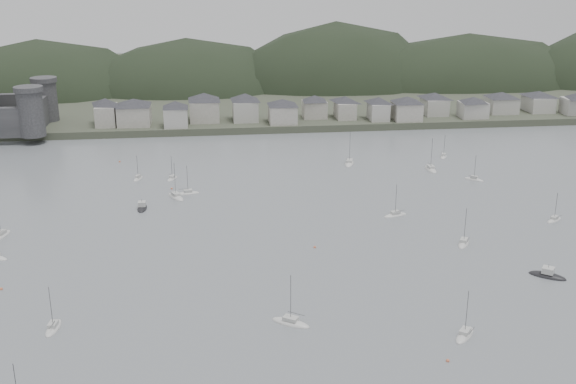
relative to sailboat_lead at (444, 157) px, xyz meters
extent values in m
plane|color=slate|center=(-64.99, -126.55, -0.18)|extent=(900.00, 900.00, 0.00)
cube|color=#383D2D|center=(-64.99, 168.45, 1.32)|extent=(900.00, 250.00, 3.00)
ellipsoid|color=black|center=(-175.86, 145.39, -10.33)|extent=(138.98, 92.48, 81.13)
ellipsoid|color=black|center=(-97.29, 146.32, -10.15)|extent=(132.08, 90.41, 79.74)
ellipsoid|color=black|center=(-14.34, 146.38, -12.86)|extent=(133.88, 88.37, 101.41)
ellipsoid|color=black|center=(60.96, 141.36, -10.50)|extent=(165.81, 81.78, 82.55)
cylinder|color=#303032|center=(-156.99, 39.45, 11.82)|extent=(10.00, 10.00, 18.00)
cylinder|color=#303032|center=(-156.99, 67.45, 11.32)|extent=(10.00, 10.00, 17.00)
cube|color=#303032|center=(-156.99, 53.45, 8.82)|extent=(3.50, 30.00, 12.00)
cube|color=#9B988E|center=(-129.99, 55.41, 7.11)|extent=(8.34, 12.91, 8.59)
pyramid|color=#26262B|center=(-129.99, 55.41, 12.91)|extent=(15.78, 15.78, 3.01)
cube|color=#9B988E|center=(-118.31, 54.77, 6.99)|extent=(13.68, 13.35, 8.36)
pyramid|color=#26262B|center=(-118.31, 54.77, 12.64)|extent=(20.07, 20.07, 2.93)
cube|color=#B4B1A9|center=(-100.57, 49.47, 6.85)|extent=(9.78, 10.20, 8.08)
pyramid|color=#26262B|center=(-100.57, 49.47, 12.31)|extent=(14.83, 14.83, 2.83)
cube|color=#9B988E|center=(-88.50, 59.10, 7.36)|extent=(12.59, 13.33, 9.09)
pyramid|color=#26262B|center=(-88.50, 59.10, 13.50)|extent=(19.24, 19.24, 3.18)
cube|color=#B4B1A9|center=(-70.74, 57.55, 7.25)|extent=(10.74, 12.17, 8.87)
pyramid|color=#26262B|center=(-70.74, 57.55, 13.24)|extent=(17.01, 17.01, 3.10)
cube|color=#9B988E|center=(-55.07, 50.98, 6.66)|extent=(11.63, 12.09, 7.69)
pyramid|color=#26262B|center=(-55.07, 50.98, 11.85)|extent=(17.61, 17.61, 2.69)
cube|color=#9B988E|center=(-39.74, 59.65, 6.54)|extent=(10.37, 9.35, 7.44)
pyramid|color=#26262B|center=(-39.74, 59.65, 11.56)|extent=(14.65, 14.65, 2.60)
cube|color=#9B988E|center=(-26.36, 57.24, 6.43)|extent=(8.24, 12.20, 7.22)
pyramid|color=#26262B|center=(-26.36, 57.24, 11.30)|extent=(15.17, 15.17, 2.53)
cube|color=#B4B1A9|center=(-12.49, 52.00, 6.55)|extent=(8.06, 10.91, 7.46)
pyramid|color=#26262B|center=(-12.49, 52.00, 11.58)|extent=(14.08, 14.08, 2.61)
cube|color=#9B988E|center=(-0.18, 50.51, 6.65)|extent=(11.73, 11.78, 7.66)
pyramid|color=#26262B|center=(-0.18, 50.51, 11.82)|extent=(17.46, 17.46, 2.68)
cube|color=#B4B1A9|center=(15.65, 60.36, 6.48)|extent=(10.19, 13.02, 7.33)
pyramid|color=#26262B|center=(15.65, 60.36, 11.43)|extent=(17.23, 17.23, 2.57)
cube|color=#B4B1A9|center=(30.56, 51.51, 6.25)|extent=(11.70, 9.81, 6.88)
pyramid|color=#26262B|center=(30.56, 51.51, 10.89)|extent=(15.97, 15.97, 2.41)
cube|color=#B4B1A9|center=(47.41, 60.36, 6.32)|extent=(12.83, 12.48, 7.00)
pyramid|color=#26262B|center=(47.41, 60.36, 11.04)|extent=(18.79, 18.79, 2.45)
cube|color=#B4B1A9|center=(65.74, 60.87, 6.30)|extent=(11.07, 13.50, 6.97)
pyramid|color=#26262B|center=(65.74, 60.87, 11.00)|extent=(18.25, 18.25, 2.44)
ellipsoid|color=silver|center=(0.00, 0.00, -0.13)|extent=(4.77, 6.85, 1.32)
cube|color=#B7B8B3|center=(0.00, 0.00, 0.83)|extent=(2.31, 2.71, 0.70)
cylinder|color=#3F3F42|center=(0.00, 0.00, 4.14)|extent=(0.12, 0.12, 8.24)
cylinder|color=#3F3F42|center=(-0.52, 1.07, 1.38)|extent=(1.38, 2.71, 0.10)
ellipsoid|color=silver|center=(-111.50, -14.20, -0.13)|extent=(3.90, 6.75, 1.29)
cube|color=#B7B8B3|center=(-111.50, -14.20, 0.81)|extent=(2.03, 2.57, 0.70)
cylinder|color=#3F3F42|center=(-111.50, -14.20, 4.04)|extent=(0.12, 0.12, 8.04)
cylinder|color=#3F3F42|center=(-111.15, -15.31, 1.36)|extent=(0.97, 2.79, 0.10)
ellipsoid|color=silver|center=(-22.30, -81.53, -0.13)|extent=(6.06, 7.96, 1.55)
cube|color=#B7B8B3|center=(-22.30, -81.53, 0.94)|extent=(2.85, 3.21, 0.70)
cylinder|color=#3F3F42|center=(-22.30, -81.53, 4.87)|extent=(0.12, 0.12, 9.71)
cylinder|color=#3F3F42|center=(-21.60, -82.74, 1.49)|extent=(1.85, 3.07, 0.10)
ellipsoid|color=silver|center=(-10.02, -15.51, -0.13)|extent=(3.19, 9.14, 1.81)
cube|color=#B7B8B3|center=(-10.02, -15.51, 1.07)|extent=(2.09, 3.23, 0.70)
cylinder|color=#3F3F42|center=(-10.02, -15.51, 5.67)|extent=(0.12, 0.12, 11.31)
cylinder|color=#3F3F42|center=(-9.97, -13.88, 1.62)|extent=(0.24, 4.07, 0.10)
ellipsoid|color=silver|center=(-34.59, -59.03, -0.13)|extent=(7.86, 4.65, 1.50)
cube|color=#B7B8B3|center=(-34.59, -59.03, 0.91)|extent=(3.01, 2.39, 0.70)
cylinder|color=#3F3F42|center=(-34.59, -59.03, 4.70)|extent=(0.12, 0.12, 9.36)
cylinder|color=#3F3F42|center=(-33.31, -59.46, 1.46)|extent=(3.23, 1.17, 0.10)
ellipsoid|color=silver|center=(-120.19, -114.07, -0.13)|extent=(3.23, 7.52, 1.46)
cube|color=#B7B8B3|center=(-120.19, -114.07, 0.89)|extent=(1.91, 2.73, 0.70)
cylinder|color=#3F3F42|center=(-120.19, -114.07, 4.57)|extent=(0.12, 0.12, 9.11)
cylinder|color=#3F3F42|center=(-120.03, -115.38, 1.44)|extent=(0.51, 3.27, 0.10)
ellipsoid|color=silver|center=(-36.95, -4.83, -0.13)|extent=(5.80, 9.84, 1.88)
cube|color=#B7B8B3|center=(-36.95, -4.83, 1.10)|extent=(2.99, 3.76, 0.70)
cylinder|color=#3F3F42|center=(-36.95, -4.83, 5.88)|extent=(0.12, 0.12, 11.72)
cylinder|color=#3F3F42|center=(-37.49, -3.23, 1.65)|extent=(1.42, 4.04, 0.10)
ellipsoid|color=silver|center=(-94.54, -31.91, -0.13)|extent=(7.58, 3.41, 1.46)
cube|color=#B7B8B3|center=(-94.54, -31.91, 0.90)|extent=(2.77, 1.97, 0.70)
cylinder|color=#3F3F42|center=(-94.54, -31.91, 4.59)|extent=(0.12, 0.12, 9.14)
cylinder|color=#3F3F42|center=(-95.84, -31.71, 1.45)|extent=(3.27, 0.59, 0.10)
ellipsoid|color=silver|center=(0.83, -28.65, -0.13)|extent=(6.33, 6.20, 1.34)
cube|color=#B7B8B3|center=(0.83, -28.65, 0.84)|extent=(2.72, 2.69, 0.70)
cylinder|color=#3F3F42|center=(0.83, -28.65, 4.21)|extent=(0.12, 0.12, 8.39)
cylinder|color=#3F3F42|center=(-0.04, -29.49, 1.39)|extent=(2.25, 2.16, 0.10)
ellipsoid|color=silver|center=(-72.38, -117.70, -0.13)|extent=(8.60, 7.01, 1.70)
cube|color=#B7B8B3|center=(-72.38, -117.70, 1.02)|extent=(3.52, 3.22, 0.70)
cylinder|color=#3F3F42|center=(-72.38, -117.70, 5.34)|extent=(0.12, 0.12, 10.65)
cylinder|color=#3F3F42|center=(-71.10, -116.85, 1.57)|extent=(3.24, 2.22, 0.10)
ellipsoid|color=silver|center=(-38.75, -126.66, -0.13)|extent=(6.81, 7.57, 1.55)
cube|color=#B7B8B3|center=(-38.75, -126.66, 0.94)|extent=(3.03, 3.18, 0.70)
cylinder|color=#3F3F42|center=(-38.75, -126.66, 4.86)|extent=(0.12, 0.12, 9.68)
cylinder|color=#3F3F42|center=(-37.87, -127.75, 1.49)|extent=(2.28, 2.77, 0.10)
ellipsoid|color=silver|center=(9.35, -68.21, -0.13)|extent=(6.53, 5.34, 1.30)
cube|color=#B7B8B3|center=(9.35, -68.21, 0.81)|extent=(2.68, 2.45, 0.70)
cylinder|color=#3F3F42|center=(9.35, -68.21, 4.06)|extent=(0.12, 0.12, 8.10)
cylinder|color=#3F3F42|center=(10.32, -68.86, 1.36)|extent=(2.47, 1.71, 0.10)
ellipsoid|color=silver|center=(-98.28, -35.00, -0.13)|extent=(6.63, 9.18, 1.77)
cube|color=#B7B8B3|center=(-98.28, -35.00, 1.05)|extent=(3.17, 3.66, 0.70)
cylinder|color=#3F3F42|center=(-98.28, -35.00, 5.56)|extent=(0.12, 0.12, 11.09)
cylinder|color=#3F3F42|center=(-99.02, -36.42, 1.60)|extent=(1.94, 3.58, 0.10)
ellipsoid|color=silver|center=(-100.06, -15.64, -0.13)|extent=(4.43, 6.53, 1.25)
cube|color=#B7B8B3|center=(-100.06, -15.64, 0.79)|extent=(2.17, 2.57, 0.70)
cylinder|color=#3F3F42|center=(-100.06, -15.64, 3.93)|extent=(0.12, 0.12, 7.84)
cylinder|color=#3F3F42|center=(-100.53, -14.61, 1.34)|extent=(1.26, 2.61, 0.10)
ellipsoid|color=silver|center=(-143.79, -61.71, -0.13)|extent=(4.72, 8.76, 1.67)
cube|color=#B7B8B3|center=(-143.79, -61.71, 1.00)|extent=(2.52, 3.30, 0.70)
cylinder|color=#3F3F42|center=(-143.41, -63.17, 1.55)|extent=(1.06, 3.66, 0.10)
ellipsoid|color=black|center=(-9.80, -102.90, -0.13)|extent=(8.77, 7.68, 1.90)
cube|color=#B7B8B3|center=(-9.80, -102.90, 1.47)|extent=(3.52, 3.49, 1.40)
cylinder|color=#3F3F42|center=(-9.80, -102.90, 2.37)|extent=(0.10, 0.10, 1.20)
ellipsoid|color=black|center=(-107.90, -44.14, -0.13)|extent=(2.99, 7.75, 1.69)
cube|color=#B7B8B3|center=(-107.90, -44.14, 1.36)|extent=(2.22, 2.37, 1.40)
cylinder|color=#3F3F42|center=(-107.90, -44.14, 2.26)|extent=(0.10, 0.10, 1.20)
sphere|color=#CF6945|center=(-45.16, -135.16, -0.03)|extent=(0.70, 0.70, 0.70)
sphere|color=#CF6945|center=(-61.38, -79.41, -0.03)|extent=(0.70, 0.70, 0.70)
sphere|color=#CF6945|center=(-99.87, -26.37, -0.03)|extent=(0.70, 0.70, 0.70)
sphere|color=#CF6945|center=(-119.96, 7.57, -0.03)|extent=(0.70, 0.70, 0.70)
sphere|color=#CF6945|center=(-135.33, -94.62, -0.03)|extent=(0.70, 0.70, 0.70)
camera|label=1|loc=(-88.02, -243.45, 70.95)|focal=43.58mm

